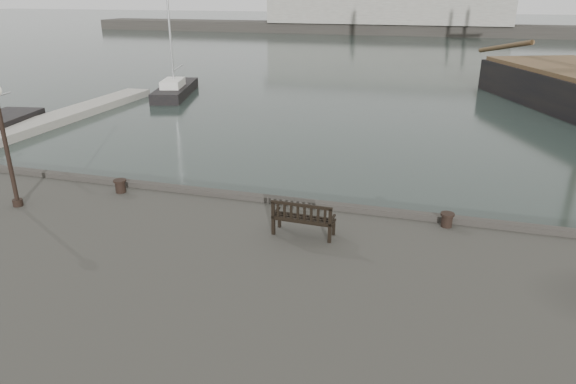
# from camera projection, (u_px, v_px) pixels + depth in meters

# --- Properties ---
(ground) EXTENTS (400.00, 400.00, 0.00)m
(ground) POSITION_uv_depth(u_px,v_px,m) (314.00, 248.00, 16.88)
(ground) COLOR black
(ground) RESTS_ON ground
(pontoon) EXTENTS (2.00, 24.00, 0.50)m
(pontoon) POSITION_uv_depth(u_px,v_px,m) (31.00, 127.00, 30.98)
(pontoon) COLOR #A7A59B
(pontoon) RESTS_ON ground
(breakwater) EXTENTS (140.00, 9.50, 12.20)m
(breakwater) POSITION_uv_depth(u_px,v_px,m) (405.00, 11.00, 98.66)
(breakwater) COLOR #383530
(breakwater) RESTS_ON ground
(bench) EXTENTS (1.73, 0.65, 0.99)m
(bench) POSITION_uv_depth(u_px,v_px,m) (303.00, 225.00, 14.17)
(bench) COLOR black
(bench) RESTS_ON quay
(bollard_left) EXTENTS (0.47, 0.47, 0.45)m
(bollard_left) POSITION_uv_depth(u_px,v_px,m) (120.00, 186.00, 17.24)
(bollard_left) COLOR black
(bollard_left) RESTS_ON quay
(bollard_right) EXTENTS (0.49, 0.49, 0.41)m
(bollard_right) POSITION_uv_depth(u_px,v_px,m) (447.00, 220.00, 14.73)
(bollard_right) COLOR black
(bollard_right) RESTS_ON quay
(lamp_post) EXTENTS (0.40, 0.40, 3.95)m
(lamp_post) POSITION_uv_depth(u_px,v_px,m) (2.00, 128.00, 15.30)
(lamp_post) COLOR black
(lamp_post) RESTS_ON quay
(yacht_d) EXTENTS (4.33, 8.51, 10.53)m
(yacht_d) POSITION_uv_depth(u_px,v_px,m) (176.00, 92.00, 41.60)
(yacht_d) COLOR black
(yacht_d) RESTS_ON ground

